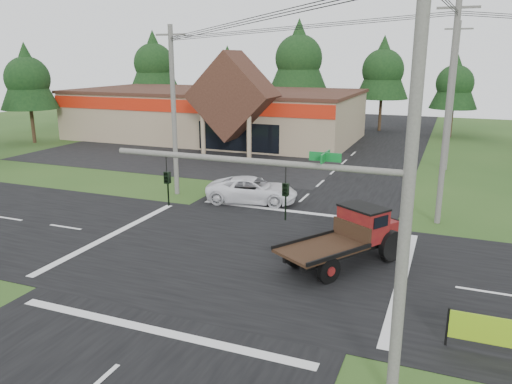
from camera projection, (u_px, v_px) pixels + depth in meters
The scene contains 18 objects.
ground at pixel (241, 255), 22.45m from camera, with size 120.00×120.00×0.00m, color #264719.
road_ns at pixel (241, 254), 22.44m from camera, with size 12.00×120.00×0.02m, color black.
road_ew at pixel (241, 254), 22.44m from camera, with size 120.00×12.00×0.02m, color black.
parking_apron at pixel (182, 157), 44.47m from camera, with size 28.00×14.00×0.02m, color black.
cvs_building at pixel (216, 113), 53.84m from camera, with size 30.40×18.20×9.19m.
traffic_signal_mast at pixel (335, 229), 12.49m from camera, with size 8.12×0.24×7.00m.
utility_pole_nr at pixel (408, 189), 11.57m from camera, with size 2.00×0.30×11.00m.
utility_pole_nw at pixel (174, 110), 31.06m from camera, with size 2.00×0.30×10.50m.
utility_pole_ne at pixel (448, 112), 25.23m from camera, with size 2.00×0.30×11.50m.
utility_pole_n at pixel (452, 96), 37.83m from camera, with size 2.00×0.30×11.20m.
tree_row_a at pixel (154, 61), 66.91m from camera, with size 6.72×6.72×12.12m.
tree_row_b at pixel (228, 72), 65.49m from camera, with size 5.60×5.60×10.10m.
tree_row_c at pixel (299, 56), 60.50m from camera, with size 7.28×7.28×13.13m.
tree_row_d at pixel (383, 68), 58.19m from camera, with size 6.16×6.16×11.11m.
tree_row_e at pixel (455, 82), 53.89m from camera, with size 5.04×5.04×9.09m.
tree_side_w at pixel (27, 77), 50.04m from camera, with size 5.60×5.60×10.10m.
antique_flatbed_truck at pixel (343, 238), 21.02m from camera, with size 2.24×5.86×2.45m, color #550C12, non-canonical shape.
white_pickup at pixel (252, 190), 30.40m from camera, with size 2.54×5.50×1.53m, color white.
Camera 1 is at (8.34, -19.20, 8.60)m, focal length 35.00 mm.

